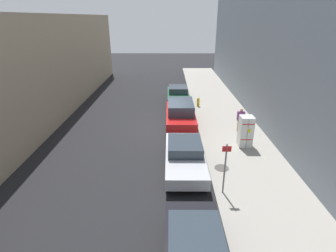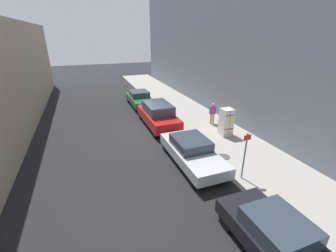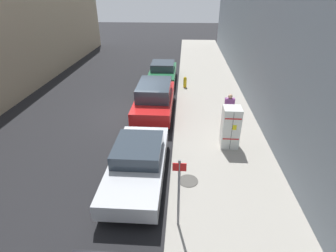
# 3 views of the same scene
# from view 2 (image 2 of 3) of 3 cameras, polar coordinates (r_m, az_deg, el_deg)

# --- Properties ---
(ground_plane) EXTENTS (80.00, 80.00, 0.00)m
(ground_plane) POSITION_cam_2_polar(r_m,az_deg,el_deg) (16.15, -5.67, -0.96)
(ground_plane) COLOR black
(sidewalk_slab) EXTENTS (4.19, 44.00, 0.13)m
(sidewalk_slab) POSITION_cam_2_polar(r_m,az_deg,el_deg) (17.64, 8.00, 1.22)
(sidewalk_slab) COLOR #9E998E
(sidewalk_slab) RESTS_ON ground
(building_facade_near) EXTENTS (1.78, 39.60, 10.76)m
(building_facade_near) POSITION_cam_2_polar(r_m,az_deg,el_deg) (18.16, 17.72, 18.27)
(building_facade_near) COLOR slate
(building_facade_near) RESTS_ON ground
(discarded_refrigerator) EXTENTS (0.74, 0.73, 1.80)m
(discarded_refrigerator) POSITION_cam_2_polar(r_m,az_deg,el_deg) (15.14, 14.54, 0.99)
(discarded_refrigerator) COLOR silver
(discarded_refrigerator) RESTS_ON sidewalk_slab
(manhole_cover) EXTENTS (0.70, 0.70, 0.02)m
(manhole_cover) POSITION_cam_2_polar(r_m,az_deg,el_deg) (12.75, 13.92, -7.59)
(manhole_cover) COLOR #47443F
(manhole_cover) RESTS_ON sidewalk_slab
(street_sign_post) EXTENTS (0.36, 0.07, 2.29)m
(street_sign_post) POSITION_cam_2_polar(r_m,az_deg,el_deg) (10.65, 18.94, -6.62)
(street_sign_post) COLOR slate
(street_sign_post) RESTS_ON sidewalk_slab
(fire_hydrant) EXTENTS (0.22, 0.22, 0.74)m
(fire_hydrant) POSITION_cam_2_polar(r_m,az_deg,el_deg) (20.62, -1.67, 5.86)
(fire_hydrant) COLOR gold
(fire_hydrant) RESTS_ON sidewalk_slab
(pedestrian_walking_far) EXTENTS (0.46, 0.22, 1.58)m
(pedestrian_walking_far) POSITION_cam_2_polar(r_m,az_deg,el_deg) (16.86, 11.26, 3.50)
(pedestrian_walking_far) COLOR #A8934C
(pedestrian_walking_far) RESTS_ON sidewalk_slab
(parked_sedan_green) EXTENTS (1.84, 4.37, 1.39)m
(parked_sedan_green) POSITION_cam_2_polar(r_m,az_deg,el_deg) (21.50, -7.17, 6.97)
(parked_sedan_green) COLOR #1E6038
(parked_sedan_green) RESTS_ON ground
(parked_suv_red) EXTENTS (1.93, 4.85, 1.74)m
(parked_suv_red) POSITION_cam_2_polar(r_m,az_deg,el_deg) (16.44, -2.55, 2.92)
(parked_suv_red) COLOR red
(parked_suv_red) RESTS_ON ground
(parked_sedan_silver) EXTENTS (1.89, 4.73, 1.38)m
(parked_sedan_silver) POSITION_cam_2_polar(r_m,az_deg,el_deg) (11.80, 6.09, -6.37)
(parked_sedan_silver) COLOR silver
(parked_sedan_silver) RESTS_ON ground
(parked_sedan_dark) EXTENTS (1.81, 4.32, 1.38)m
(parked_sedan_dark) POSITION_cam_2_polar(r_m,az_deg,el_deg) (8.14, 26.66, -24.65)
(parked_sedan_dark) COLOR black
(parked_sedan_dark) RESTS_ON ground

